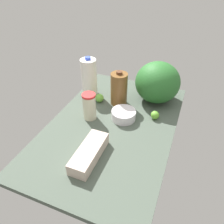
% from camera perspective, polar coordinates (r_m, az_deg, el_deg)
% --- Properties ---
extents(countertop, '(1.20, 0.76, 0.03)m').
position_cam_1_polar(countertop, '(1.39, 0.00, -3.79)').
color(countertop, '#465247').
rests_on(countertop, ground).
extents(milk_jug, '(0.11, 0.11, 0.29)m').
position_cam_1_polar(milk_jug, '(1.62, -5.99, 9.02)').
color(milk_jug, white).
rests_on(milk_jug, countertop).
extents(tumbler_cup, '(0.09, 0.09, 0.18)m').
position_cam_1_polar(tumbler_cup, '(1.39, -5.93, 1.49)').
color(tumbler_cup, beige).
rests_on(tumbler_cup, countertop).
extents(chocolate_milk_jug, '(0.12, 0.12, 0.25)m').
position_cam_1_polar(chocolate_milk_jug, '(1.51, 1.83, 6.06)').
color(chocolate_milk_jug, brown).
rests_on(chocolate_milk_jug, countertop).
extents(watermelon, '(0.31, 0.31, 0.29)m').
position_cam_1_polar(watermelon, '(1.57, 11.79, 7.58)').
color(watermelon, '#28672A').
rests_on(watermelon, countertop).
extents(egg_carton, '(0.29, 0.10, 0.07)m').
position_cam_1_polar(egg_carton, '(1.17, -5.98, -10.62)').
color(egg_carton, beige).
rests_on(egg_carton, countertop).
extents(mixing_bowl, '(0.16, 0.16, 0.06)m').
position_cam_1_polar(mixing_bowl, '(1.41, 3.05, -0.73)').
color(mixing_bowl, silver).
rests_on(mixing_bowl, countertop).
extents(lime_near_front, '(0.05, 0.05, 0.05)m').
position_cam_1_polar(lime_near_front, '(1.44, 11.16, -0.79)').
color(lime_near_front, '#67B035').
rests_on(lime_near_front, countertop).
extents(lime_far_back, '(0.06, 0.06, 0.06)m').
position_cam_1_polar(lime_far_back, '(1.57, -3.29, 3.69)').
color(lime_far_back, '#63AA3B').
rests_on(lime_far_back, countertop).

